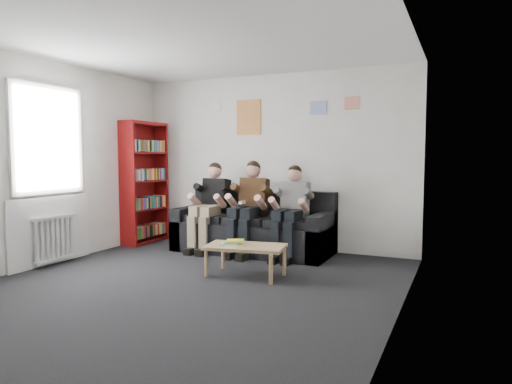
# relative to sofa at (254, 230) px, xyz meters

# --- Properties ---
(room_shell) EXTENTS (5.00, 5.00, 5.00)m
(room_shell) POSITION_rel_sofa_xyz_m (0.11, -2.06, 1.02)
(room_shell) COLOR black
(room_shell) RESTS_ON ground
(sofa) EXTENTS (2.35, 0.96, 0.91)m
(sofa) POSITION_rel_sofa_xyz_m (0.00, 0.00, 0.00)
(sofa) COLOR black
(sofa) RESTS_ON ground
(bookshelf) EXTENTS (0.30, 0.90, 2.00)m
(bookshelf) POSITION_rel_sofa_xyz_m (-1.97, -0.06, 0.67)
(bookshelf) COLOR maroon
(bookshelf) RESTS_ON ground
(coffee_table) EXTENTS (0.93, 0.51, 0.37)m
(coffee_table) POSITION_rel_sofa_xyz_m (0.50, -1.33, 0.00)
(coffee_table) COLOR tan
(coffee_table) RESTS_ON ground
(game_cases) EXTENTS (0.25, 0.22, 0.05)m
(game_cases) POSITION_rel_sofa_xyz_m (0.34, -1.34, 0.07)
(game_cases) COLOR silver
(game_cases) RESTS_ON coffee_table
(person_left) EXTENTS (0.39, 0.84, 1.34)m
(person_left) POSITION_rel_sofa_xyz_m (-0.65, -0.21, 0.35)
(person_left) COLOR black
(person_left) RESTS_ON sofa
(person_middle) EXTENTS (0.41, 0.87, 1.37)m
(person_middle) POSITION_rel_sofa_xyz_m (0.00, -0.21, 0.36)
(person_middle) COLOR #55351C
(person_middle) RESTS_ON sofa
(person_right) EXTENTS (0.38, 0.81, 1.31)m
(person_right) POSITION_rel_sofa_xyz_m (0.65, -0.20, 0.34)
(person_right) COLOR silver
(person_right) RESTS_ON sofa
(radiator) EXTENTS (0.10, 0.64, 0.60)m
(radiator) POSITION_rel_sofa_xyz_m (-2.04, -1.86, 0.02)
(radiator) COLOR white
(radiator) RESTS_ON ground
(window) EXTENTS (0.05, 1.30, 2.36)m
(window) POSITION_rel_sofa_xyz_m (-2.12, -1.86, 0.70)
(window) COLOR white
(window) RESTS_ON room_shell
(poster_large) EXTENTS (0.42, 0.01, 0.55)m
(poster_large) POSITION_rel_sofa_xyz_m (-0.29, 0.43, 1.72)
(poster_large) COLOR gold
(poster_large) RESTS_ON room_shell
(poster_blue) EXTENTS (0.25, 0.01, 0.20)m
(poster_blue) POSITION_rel_sofa_xyz_m (0.86, 0.43, 1.82)
(poster_blue) COLOR #4371E5
(poster_blue) RESTS_ON room_shell
(poster_pink) EXTENTS (0.22, 0.01, 0.18)m
(poster_pink) POSITION_rel_sofa_xyz_m (1.36, 0.43, 1.87)
(poster_pink) COLOR #CF409A
(poster_pink) RESTS_ON room_shell
(poster_sign) EXTENTS (0.20, 0.01, 0.14)m
(poster_sign) POSITION_rel_sofa_xyz_m (-0.89, 0.43, 1.92)
(poster_sign) COLOR white
(poster_sign) RESTS_ON room_shell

